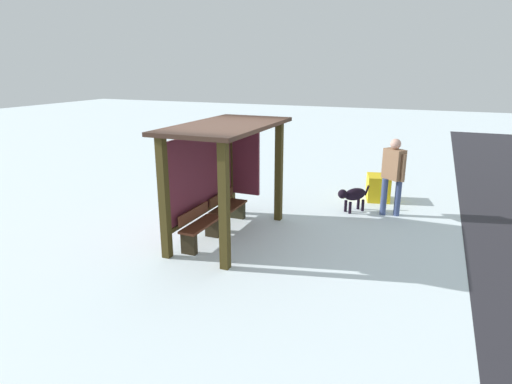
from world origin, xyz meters
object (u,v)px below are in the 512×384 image
bus_shelter (220,157)px  grit_bin (378,188)px  person_walking (393,170)px  dog (353,195)px  bench_left_inside (200,228)px  bench_center_inside (228,210)px

bus_shelter → grit_bin: size_ratio=4.43×
person_walking → bus_shelter: bearing=129.0°
person_walking → grit_bin: person_walking is taller
bus_shelter → dog: size_ratio=4.04×
person_walking → grit_bin: (1.12, 0.43, -0.75)m
bench_left_inside → dog: (3.15, -2.38, 0.08)m
bench_left_inside → dog: size_ratio=1.45×
bench_left_inside → grit_bin: size_ratio=1.59×
bench_center_inside → grit_bin: (3.16, -2.81, 0.00)m
bench_left_inside → dog: bearing=-37.0°
person_walking → grit_bin: size_ratio=2.59×
bench_left_inside → grit_bin: (4.37, -2.81, -0.01)m
grit_bin → bench_center_inside: bearing=138.3°
grit_bin → bus_shelter: bearing=143.5°
person_walking → dog: size_ratio=2.36×
dog → grit_bin: grit_bin is taller
bench_left_inside → bench_center_inside: size_ratio=1.00×
person_walking → grit_bin: 1.42m
dog → person_walking: bearing=-83.5°
person_walking → bench_left_inside: bearing=135.1°
bus_shelter → dog: (2.43, -2.27, -1.22)m
bus_shelter → person_walking: bearing=-51.0°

